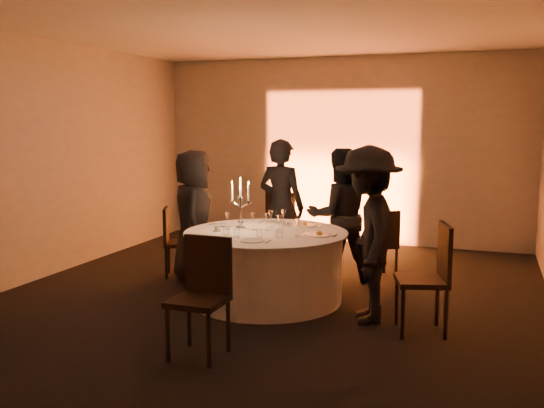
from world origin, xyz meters
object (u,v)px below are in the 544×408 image
(guest_left, at_px, (194,216))
(guest_right, at_px, (368,234))
(banquet_table, at_px, (266,266))
(coffee_cup, at_px, (217,229))
(chair_back_right, at_px, (382,240))
(chair_left, at_px, (174,238))
(chair_right, at_px, (431,272))
(chair_back_left, at_px, (284,223))
(chair_front, at_px, (202,289))
(guest_back_right, at_px, (339,216))
(guest_back_left, at_px, (281,207))
(candelabra, at_px, (240,211))

(guest_left, distance_m, guest_right, 2.46)
(banquet_table, xyz_separation_m, coffee_cup, (-0.51, -0.16, 0.42))
(chair_back_right, bearing_deg, guest_right, 58.80)
(chair_left, relative_size, chair_right, 0.86)
(chair_back_left, relative_size, chair_front, 1.01)
(guest_left, relative_size, coffee_cup, 14.78)
(chair_front, bearing_deg, chair_left, 124.67)
(guest_back_right, bearing_deg, chair_back_left, -66.32)
(chair_front, xyz_separation_m, guest_left, (-1.16, 2.14, 0.25))
(banquet_table, relative_size, coffee_cup, 16.36)
(chair_back_right, distance_m, guest_back_left, 1.35)
(guest_left, bearing_deg, guest_back_right, -96.38)
(chair_back_right, height_order, guest_back_left, guest_back_left)
(banquet_table, relative_size, guest_left, 1.11)
(chair_left, distance_m, chair_right, 3.44)
(banquet_table, distance_m, candelabra, 0.68)
(chair_back_right, distance_m, guest_back_right, 0.67)
(banquet_table, distance_m, chair_back_right, 1.71)
(chair_back_right, bearing_deg, guest_back_left, -29.16)
(guest_left, height_order, guest_right, guest_right)
(guest_right, bearing_deg, chair_right, 61.19)
(chair_left, relative_size, coffee_cup, 8.05)
(banquet_table, relative_size, chair_left, 2.03)
(chair_back_right, distance_m, coffee_cup, 2.20)
(guest_left, relative_size, guest_back_right, 0.98)
(chair_front, bearing_deg, guest_right, 49.84)
(coffee_cup, bearing_deg, guest_left, 133.82)
(guest_back_left, distance_m, candelabra, 1.14)
(chair_front, bearing_deg, guest_left, 119.53)
(chair_back_right, height_order, chair_right, chair_right)
(chair_back_left, xyz_separation_m, guest_back_right, (0.94, -0.69, 0.25))
(chair_left, relative_size, guest_right, 0.51)
(chair_front, distance_m, candelabra, 1.80)
(banquet_table, distance_m, coffee_cup, 0.68)
(coffee_cup, bearing_deg, chair_right, -7.70)
(chair_left, xyz_separation_m, chair_right, (3.27, -1.06, 0.09))
(chair_left, xyz_separation_m, candelabra, (1.13, -0.51, 0.48))
(guest_back_right, height_order, guest_right, guest_right)
(guest_back_right, bearing_deg, guest_back_left, -43.01)
(chair_right, bearing_deg, candelabra, -120.40)
(banquet_table, bearing_deg, chair_back_left, 101.82)
(chair_back_left, distance_m, guest_back_left, 0.60)
(chair_left, xyz_separation_m, guest_right, (2.64, -0.91, 0.38))
(chair_back_right, height_order, guest_right, guest_right)
(banquet_table, distance_m, chair_left, 1.58)
(banquet_table, bearing_deg, guest_left, 156.65)
(guest_left, distance_m, guest_back_left, 1.15)
(banquet_table, xyz_separation_m, chair_back_right, (1.05, 1.35, 0.10))
(chair_front, bearing_deg, chair_back_right, 72.10)
(chair_left, relative_size, candelabra, 1.50)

